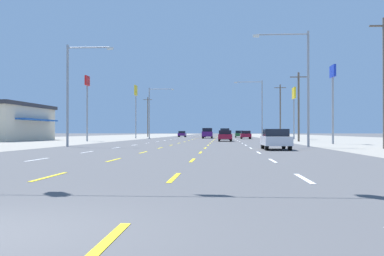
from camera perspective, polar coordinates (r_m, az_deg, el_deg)
name	(u,v)px	position (r m, az deg, el deg)	size (l,w,h in m)	color
ground_plane	(203,140)	(71.36, 1.39, -1.50)	(572.00, 572.00, 0.00)	#4C4C4F
lot_apron_left	(50,140)	(76.53, -17.47, -1.40)	(28.00, 440.00, 0.01)	gray
lot_apron_right	(363,140)	(74.52, 20.77, -1.42)	(28.00, 440.00, 0.01)	gray
lane_markings	(210,137)	(109.84, 2.25, -1.14)	(10.64, 227.60, 0.01)	white
sedan_far_right_nearest	(276,139)	(32.36, 10.52, -1.37)	(1.80, 4.50, 1.46)	silver
sedan_inner_right_near	(225,136)	(59.68, 4.20, -0.97)	(1.80, 4.50, 1.46)	maroon
sedan_inner_right_mid	(225,135)	(71.00, 4.19, -0.89)	(1.80, 4.50, 1.46)	white
sedan_far_right_midfar	(246,135)	(80.78, 6.79, -0.84)	(1.80, 4.50, 1.46)	maroon
suv_center_turn_far	(207,133)	(86.19, 1.96, -0.64)	(1.98, 4.90, 1.98)	#4C196B
suv_inner_right_farther	(225,133)	(93.99, 4.17, -0.63)	(1.98, 4.90, 1.98)	silver
hatchback_far_right_farthest	(239,134)	(100.68, 5.96, -0.76)	(1.72, 3.90, 1.54)	#235B2D
hatchback_center_turn_distant_a	(208,134)	(102.71, 2.06, -0.75)	(1.72, 3.90, 1.54)	black
sedan_far_left_distant_b	(182,134)	(110.55, -1.26, -0.75)	(1.80, 4.50, 1.46)	#4C196B
pole_sign_left_row_1	(87,94)	(61.78, -13.10, 4.16)	(0.24, 1.61, 8.72)	gray
pole_sign_left_row_2	(136,98)	(90.37, -7.11, 3.79)	(0.24, 2.17, 10.48)	gray
pole_sign_right_row_1	(333,86)	(49.48, 17.36, 5.11)	(0.24, 1.91, 8.21)	gray
pole_sign_right_row_2	(294,99)	(77.36, 12.75, 3.64)	(0.24, 2.68, 8.68)	gray
streetlight_left_row_0	(73,87)	(40.01, -14.85, 5.03)	(4.04, 0.26, 8.71)	gray
streetlight_right_row_0	(302,79)	(38.54, 13.73, 6.03)	(4.64, 0.26, 9.60)	gray
streetlight_left_row_1	(152,109)	(82.03, -5.07, 2.44)	(4.60, 0.26, 9.26)	gray
streetlight_right_row_1	(259,105)	(81.34, 8.47, 2.93)	(5.05, 0.26, 10.43)	gray
utility_pole_right_row_0	(384,81)	(36.68, 23.14, 5.53)	(2.20, 0.26, 9.77)	brown
utility_pole_right_row_1	(299,105)	(60.54, 13.32, 2.79)	(2.20, 0.26, 9.03)	brown
utility_pole_right_row_2	(280,110)	(87.54, 11.09, 2.19)	(2.20, 0.26, 10.27)	brown
utility_pole_left_row_3	(148,116)	(114.25, -5.60, 1.49)	(2.20, 0.26, 9.99)	brown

